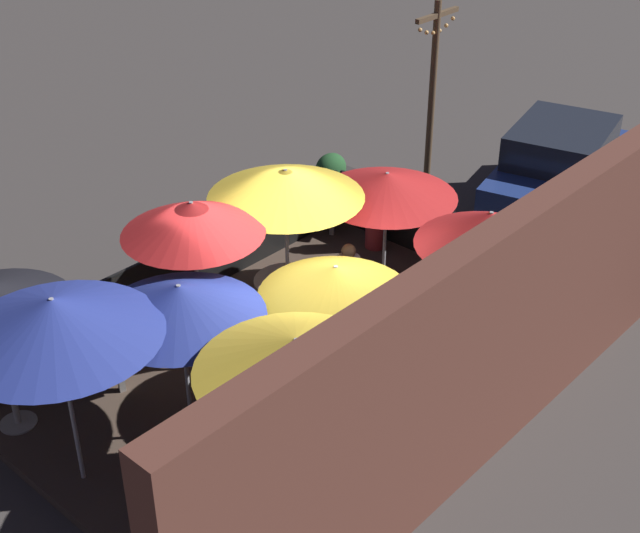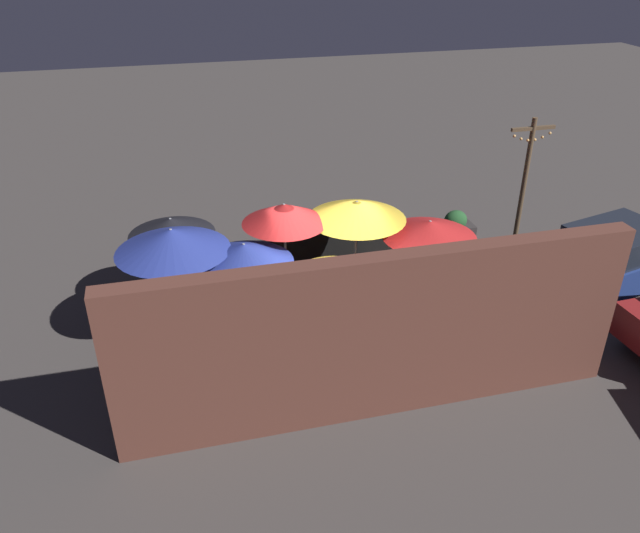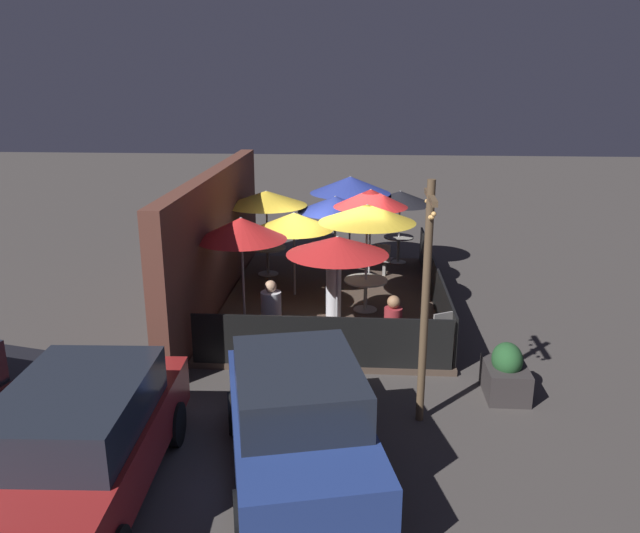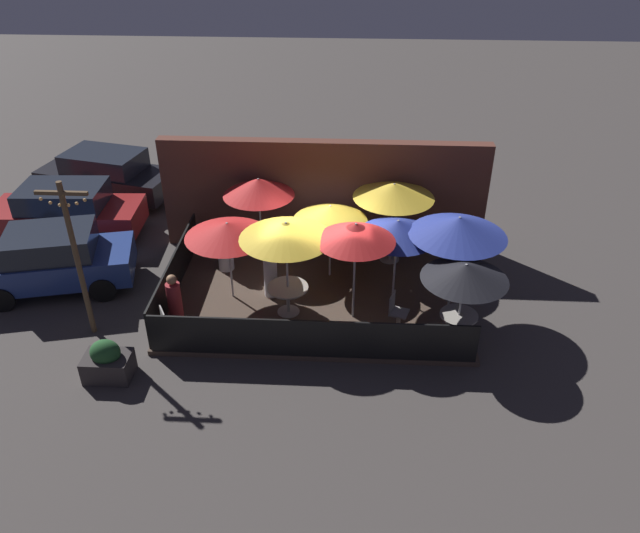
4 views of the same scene
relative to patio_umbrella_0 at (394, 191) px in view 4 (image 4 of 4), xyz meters
name	(u,v)px [view 4 (image 4 of 4)]	position (x,y,z in m)	size (l,w,h in m)	color
ground_plane	(318,297)	(-1.85, -1.76, -2.17)	(60.00, 60.00, 0.00)	#423D3A
patio_deck	(318,295)	(-1.85, -1.76, -2.11)	(7.24, 4.89, 0.12)	#47382D
building_wall	(323,195)	(-1.85, 0.92, -0.61)	(8.84, 0.36, 3.12)	brown
fence_front	(312,339)	(-1.85, -4.16, -1.57)	(7.04, 0.05, 0.95)	black
fence_side_left	(175,273)	(-5.42, -1.76, -1.57)	(0.05, 4.69, 0.95)	black
patio_umbrella_0	(394,191)	(0.00, 0.00, 0.00)	(2.10, 2.10, 2.24)	#B2B2B7
patio_umbrella_1	(286,231)	(-2.51, -2.57, 0.17)	(2.12, 2.12, 2.41)	#B2B2B7
patio_umbrella_2	(465,272)	(1.33, -3.51, -0.19)	(1.85, 1.85, 2.04)	#B2B2B7
patio_umbrella_3	(227,230)	(-3.95, -1.99, -0.17)	(2.02, 2.02, 2.06)	#B2B2B7
patio_umbrella_4	(330,213)	(-1.59, -0.88, -0.23)	(1.86, 1.86, 2.02)	#B2B2B7
patio_umbrella_5	(459,226)	(1.34, -2.13, 0.15)	(2.23, 2.23, 2.43)	#B2B2B7
patio_umbrella_6	(356,232)	(-0.97, -2.66, 0.21)	(1.79, 1.79, 2.48)	#B2B2B7
patio_umbrella_7	(398,228)	(0.01, -1.77, -0.13)	(1.93, 1.93, 2.12)	#B2B2B7
patio_umbrella_8	(258,187)	(-3.48, -0.01, 0.02)	(1.86, 1.86, 2.30)	#B2B2B7
dining_table_0	(391,240)	(0.00, 0.00, -1.45)	(0.98, 0.98, 0.74)	#9E998E
dining_table_1	(288,292)	(-2.51, -2.57, -1.47)	(0.96, 0.96, 0.72)	#9E998E
dining_table_2	(458,320)	(1.33, -3.51, -1.45)	(0.83, 0.83, 0.76)	#9E998E
patio_chair_0	(170,324)	(-4.98, -3.90, -1.52)	(0.54, 0.54, 0.95)	gray
patio_chair_1	(396,310)	(0.01, -3.06, -1.56)	(0.51, 0.51, 0.91)	gray
patron_0	(270,274)	(-3.00, -1.88, -1.43)	(0.47, 0.47, 1.34)	silver
patron_1	(225,250)	(-4.34, -0.71, -1.49)	(0.51, 0.51, 1.25)	silver
patron_2	(175,300)	(-5.08, -3.05, -1.47)	(0.41, 0.41, 1.26)	maroon
planter_box	(107,362)	(-6.06, -4.90, -1.77)	(0.97, 0.68, 0.93)	#332D2D
light_post	(76,253)	(-6.96, -3.41, -0.05)	(1.10, 0.12, 3.77)	brown
parked_car_0	(54,259)	(-8.48, -1.65, -1.32)	(4.09, 2.53, 1.62)	navy
parked_car_1	(66,211)	(-9.22, 0.95, -1.32)	(4.28, 1.94, 1.62)	maroon
parked_car_2	(106,175)	(-8.96, 3.55, -1.32)	(4.56, 2.63, 1.62)	black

